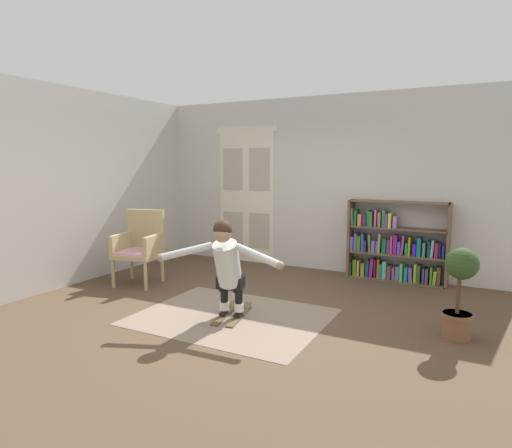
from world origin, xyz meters
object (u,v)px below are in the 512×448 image
object	(u,v)px
bookshelf	(393,248)
skis_pair	(232,314)
potted_plant	(461,284)
wicker_chair	(140,245)
person_skier	(227,262)

from	to	relation	value
bookshelf	skis_pair	bearing A→B (deg)	-118.28
potted_plant	skis_pair	xyz separation A→B (m)	(-2.41, -0.49, -0.56)
bookshelf	potted_plant	world-z (taller)	bookshelf
potted_plant	skis_pair	distance (m)	2.52
wicker_chair	potted_plant	world-z (taller)	wicker_chair
bookshelf	wicker_chair	xyz separation A→B (m)	(-3.33, -1.92, 0.07)
bookshelf	potted_plant	distance (m)	2.30
bookshelf	person_skier	size ratio (longest dim) A/B	1.03
bookshelf	skis_pair	distance (m)	2.92
wicker_chair	skis_pair	bearing A→B (deg)	-17.21
bookshelf	person_skier	world-z (taller)	bookshelf
skis_pair	person_skier	size ratio (longest dim) A/B	0.54
bookshelf	person_skier	xyz separation A→B (m)	(-1.33, -2.71, 0.18)
wicker_chair	bookshelf	bearing A→B (deg)	30.02
potted_plant	person_skier	xyz separation A→B (m)	(-2.37, -0.67, 0.11)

